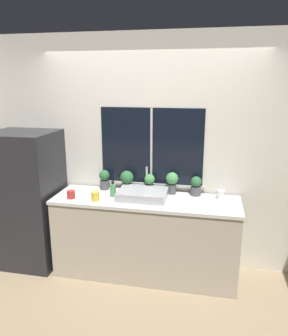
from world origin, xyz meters
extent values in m
plane|color=#937F60|center=(0.00, 0.00, 0.00)|extent=(14.00, 14.00, 0.00)
cube|color=silver|center=(0.00, 0.67, 1.35)|extent=(8.00, 0.06, 2.70)
cube|color=black|center=(0.00, 0.63, 1.44)|extent=(1.20, 0.01, 0.89)
cube|color=#BCB7AD|center=(0.00, 0.63, 1.44)|extent=(0.02, 0.01, 0.89)
cube|color=#BCB7AD|center=(0.00, 0.63, 0.98)|extent=(1.26, 0.04, 0.03)
cube|color=silver|center=(-2.11, 1.50, 1.35)|extent=(0.06, 7.00, 2.70)
cube|color=#B2A893|center=(0.00, 0.30, 0.44)|extent=(2.03, 0.60, 0.88)
cube|color=silver|center=(0.00, 0.30, 0.90)|extent=(2.06, 0.62, 0.03)
cube|color=#232328|center=(-1.45, 0.32, 0.81)|extent=(0.75, 0.70, 1.61)
cube|color=#ADADB2|center=(-0.04, 0.32, 0.96)|extent=(0.53, 0.40, 0.09)
cylinder|color=#B7B7BC|center=(-0.04, 0.54, 0.93)|extent=(0.04, 0.04, 0.03)
cylinder|color=#B7B7BC|center=(-0.04, 0.54, 1.08)|extent=(0.02, 0.02, 0.27)
cylinder|color=#4C4C51|center=(-0.55, 0.53, 0.97)|extent=(0.11, 0.11, 0.11)
sphere|color=#2D6638|center=(-0.55, 0.53, 1.09)|extent=(0.12, 0.12, 0.12)
cylinder|color=#4C4C51|center=(-0.27, 0.53, 0.96)|extent=(0.11, 0.11, 0.09)
sphere|color=#2D6638|center=(-0.27, 0.53, 1.08)|extent=(0.16, 0.16, 0.16)
cylinder|color=#4C4C51|center=(0.00, 0.53, 0.96)|extent=(0.10, 0.10, 0.10)
sphere|color=#478E4C|center=(0.00, 0.53, 1.07)|extent=(0.12, 0.12, 0.12)
cylinder|color=#4C4C51|center=(0.26, 0.53, 0.97)|extent=(0.09, 0.09, 0.11)
sphere|color=#478E4C|center=(0.26, 0.53, 1.10)|extent=(0.14, 0.14, 0.14)
cylinder|color=#4C4C51|center=(0.53, 0.53, 0.97)|extent=(0.11, 0.11, 0.10)
sphere|color=#2D6638|center=(0.53, 0.53, 1.08)|extent=(0.12, 0.12, 0.12)
cylinder|color=#519E5B|center=(-0.37, 0.30, 0.99)|extent=(0.07, 0.07, 0.15)
cylinder|color=black|center=(-0.37, 0.30, 1.08)|extent=(0.03, 0.03, 0.04)
cylinder|color=#B72D28|center=(-0.81, 0.15, 0.96)|extent=(0.09, 0.09, 0.09)
cylinder|color=gold|center=(-0.52, 0.13, 0.97)|extent=(0.09, 0.09, 0.10)
cylinder|color=white|center=(0.80, 0.46, 0.96)|extent=(0.08, 0.08, 0.10)
camera|label=1|loc=(0.67, -3.03, 2.17)|focal=35.00mm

